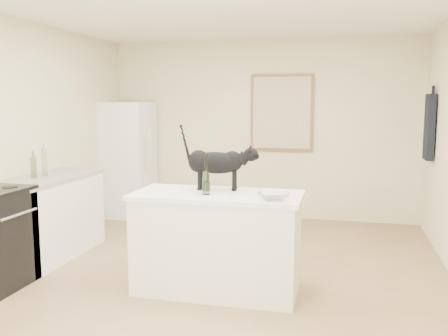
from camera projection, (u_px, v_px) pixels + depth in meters
floor at (213, 281)px, 4.64m from camera, size 5.50×5.50×0.00m
ceiling at (212, 0)px, 4.29m from camera, size 5.50×5.50×0.00m
wall_back at (261, 130)px, 7.11m from camera, size 4.50×0.00×4.50m
wall_front at (20, 210)px, 1.82m from camera, size 4.50×0.00×4.50m
wall_left at (2, 141)px, 5.00m from camera, size 0.00×5.50×5.50m
island_base at (217, 244)px, 4.37m from camera, size 1.44×0.67×0.86m
island_top at (217, 195)px, 4.31m from camera, size 1.50×0.70×0.04m
left_cabinets at (49, 219)px, 5.33m from camera, size 0.60×1.40×0.86m
left_countertop at (47, 178)px, 5.27m from camera, size 0.62×1.44×0.04m
fridge at (128, 160)px, 7.25m from camera, size 0.68×0.68×1.70m
artwork_frame at (282, 113)px, 6.98m from camera, size 0.90×0.03×1.10m
artwork_canvas at (282, 113)px, 6.96m from camera, size 0.82×0.00×1.02m
hanging_garment at (429, 127)px, 5.91m from camera, size 0.08×0.34×0.80m
black_cat at (216, 166)px, 4.45m from camera, size 0.65×0.26×0.45m
wine_bottle at (206, 177)px, 4.22m from camera, size 0.08×0.08×0.31m
glass_bowl at (273, 196)px, 3.99m from camera, size 0.32×0.32×0.07m
fridge_paper at (148, 135)px, 7.09m from camera, size 0.04×0.12×0.16m
counter_bottle_cluster at (40, 165)px, 5.20m from camera, size 0.09×0.21×0.30m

